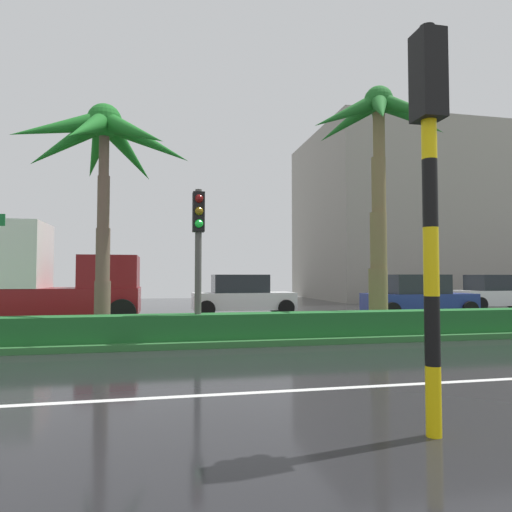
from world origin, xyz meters
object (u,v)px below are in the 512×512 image
object	(u,v)px
palm_tree_centre	(379,142)
traffic_signal_foreground	(428,152)
car_in_traffic_third	(242,296)
car_in_traffic_fourth	(417,297)
traffic_signal_median_right	(198,236)
car_in_traffic_fifth	(496,293)
palm_tree_centre_left	(103,148)
box_truck_lead	(40,279)

from	to	relation	value
palm_tree_centre	traffic_signal_foreground	bearing A→B (deg)	-114.06
car_in_traffic_third	car_in_traffic_fourth	bearing A→B (deg)	-21.45
palm_tree_centre	car_in_traffic_fourth	distance (m)	7.07
traffic_signal_median_right	traffic_signal_foreground	distance (m)	6.91
palm_tree_centre	car_in_traffic_third	bearing A→B (deg)	117.74
traffic_signal_median_right	car_in_traffic_fifth	xyz separation A→B (m)	(15.28, 8.53, -1.81)
traffic_signal_median_right	traffic_signal_foreground	bearing A→B (deg)	-73.90
palm_tree_centre_left	car_in_traffic_fifth	size ratio (longest dim) A/B	1.42
traffic_signal_foreground	box_truck_lead	xyz separation A→B (m)	(-6.79, 12.20, -1.45)
palm_tree_centre_left	palm_tree_centre	size ratio (longest dim) A/B	0.81
palm_tree_centre	car_in_traffic_third	size ratio (longest dim) A/B	1.75
palm_tree_centre_left	traffic_signal_median_right	world-z (taller)	palm_tree_centre_left
palm_tree_centre_left	car_in_traffic_fourth	size ratio (longest dim) A/B	1.42
palm_tree_centre	car_in_traffic_fifth	world-z (taller)	palm_tree_centre
traffic_signal_median_right	traffic_signal_foreground	xyz separation A→B (m)	(1.92, -6.63, 0.35)
palm_tree_centre_left	car_in_traffic_fourth	world-z (taller)	palm_tree_centre_left
traffic_signal_median_right	car_in_traffic_fourth	xyz separation A→B (m)	(9.22, 5.60, -1.81)
palm_tree_centre	traffic_signal_foreground	distance (m)	9.93
traffic_signal_median_right	box_truck_lead	bearing A→B (deg)	131.24
box_truck_lead	traffic_signal_foreground	bearing A→B (deg)	-60.89
car_in_traffic_third	traffic_signal_median_right	bearing A→B (deg)	-107.15
palm_tree_centre	traffic_signal_foreground	world-z (taller)	palm_tree_centre
car_in_traffic_third	car_in_traffic_fourth	world-z (taller)	same
box_truck_lead	car_in_traffic_fifth	bearing A→B (deg)	8.37
traffic_signal_median_right	box_truck_lead	xyz separation A→B (m)	(-4.88, 5.57, -1.09)
traffic_signal_median_right	car_in_traffic_fifth	size ratio (longest dim) A/B	0.84
palm_tree_centre	car_in_traffic_fifth	bearing A→B (deg)	34.35
traffic_signal_median_right	box_truck_lead	world-z (taller)	traffic_signal_median_right
box_truck_lead	car_in_traffic_fourth	xyz separation A→B (m)	(14.10, 0.03, -0.72)
palm_tree_centre	box_truck_lead	xyz separation A→B (m)	(-10.67, 3.52, -4.34)
traffic_signal_median_right	car_in_traffic_fourth	size ratio (longest dim) A/B	0.84
car_in_traffic_fifth	traffic_signal_median_right	bearing A→B (deg)	-150.83
palm_tree_centre_left	traffic_signal_foreground	xyz separation A→B (m)	(4.31, -8.14, -2.06)
palm_tree_centre	car_in_traffic_third	world-z (taller)	palm_tree_centre
traffic_signal_foreground	car_in_traffic_fourth	distance (m)	14.41
box_truck_lead	car_in_traffic_fifth	xyz separation A→B (m)	(20.16, 2.96, -0.72)
palm_tree_centre_left	box_truck_lead	bearing A→B (deg)	121.43
traffic_signal_foreground	car_in_traffic_third	bearing A→B (deg)	-92.40
palm_tree_centre	car_in_traffic_third	xyz separation A→B (m)	(-3.25, 6.18, -5.06)
box_truck_lead	palm_tree_centre_left	bearing A→B (deg)	-58.57
car_in_traffic_third	car_in_traffic_fourth	distance (m)	7.18
traffic_signal_foreground	car_in_traffic_fourth	size ratio (longest dim) A/B	1.02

